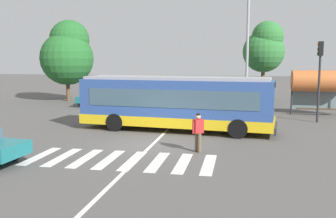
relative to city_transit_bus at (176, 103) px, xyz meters
The scene contains 16 objects.
ground_plane 4.32m from the city_transit_bus, 98.06° to the right, with size 160.00×160.00×0.00m, color #514F4C.
city_transit_bus is the anchor object (origin of this frame).
pedestrian_crossing_street 5.21m from the city_transit_bus, 69.79° to the right, with size 0.48×0.45×1.72m.
parked_car_teal 13.94m from the city_transit_bus, 129.72° to the left, with size 2.12×4.61×1.35m.
parked_car_champagne 12.47m from the city_transit_bus, 119.67° to the left, with size 2.27×4.66×1.35m.
parked_car_red 11.43m from the city_transit_bus, 106.99° to the left, with size 2.23×4.65×1.35m.
parked_car_silver 10.92m from the city_transit_bus, 94.32° to the left, with size 2.02×4.58×1.35m.
parked_car_blue 11.49m from the city_transit_bus, 79.79° to the left, with size 2.28×4.67×1.35m.
parked_car_black 12.27m from the city_transit_bus, 67.66° to the left, with size 2.12×4.61×1.35m.
traffic_light_far_corner 9.76m from the city_transit_bus, 28.05° to the left, with size 0.33×0.32×5.14m.
bus_stop_shelter 12.05m from the city_transit_bus, 40.88° to the left, with size 3.75×1.54×3.25m.
twin_arm_street_lamp 10.03m from the city_transit_bus, 63.91° to the left, with size 5.38×0.32×9.26m.
background_tree_left 18.95m from the city_transit_bus, 133.40° to the left, with size 5.09×5.09×7.80m.
background_tree_right 18.45m from the city_transit_bus, 71.26° to the left, with size 3.99×3.99×7.67m.
crosswalk_painted_stripes 7.02m from the city_transit_bus, 99.35° to the right, with size 7.48×2.98×0.01m.
lane_center_line 2.58m from the city_transit_bus, 104.16° to the right, with size 0.16×24.00×0.01m, color silver.
Camera 1 is at (4.06, -17.02, 4.00)m, focal length 40.67 mm.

